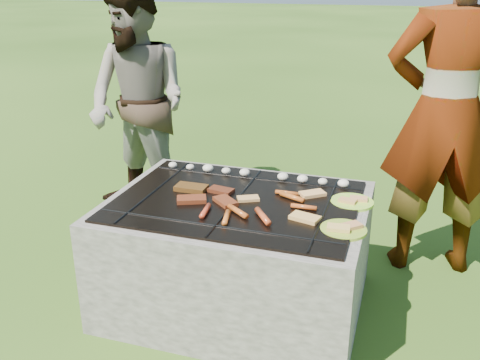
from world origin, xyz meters
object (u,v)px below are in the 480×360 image
object	(u,v)px
plate_far	(352,202)
bystander	(138,105)
plate_near	(344,229)
fire_pit	(237,257)
cook	(446,113)

from	to	relation	value
plate_far	bystander	size ratio (longest dim) A/B	0.13
plate_near	plate_far	bearing A→B (deg)	89.97
fire_pit	plate_near	xyz separation A→B (m)	(0.56, -0.17, 0.33)
plate_near	cook	world-z (taller)	cook
cook	bystander	distance (m)	2.01
fire_pit	plate_near	world-z (taller)	plate_near
fire_pit	bystander	world-z (taller)	bystander
plate_near	cook	distance (m)	1.07
plate_near	cook	xyz separation A→B (m)	(0.42, 0.93, 0.35)
cook	plate_near	bearing A→B (deg)	51.64
bystander	fire_pit	bearing A→B (deg)	-24.11
plate_near	bystander	distance (m)	1.93
plate_near	fire_pit	bearing A→B (deg)	163.06
fire_pit	cook	distance (m)	1.41
plate_far	plate_near	world-z (taller)	plate_near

